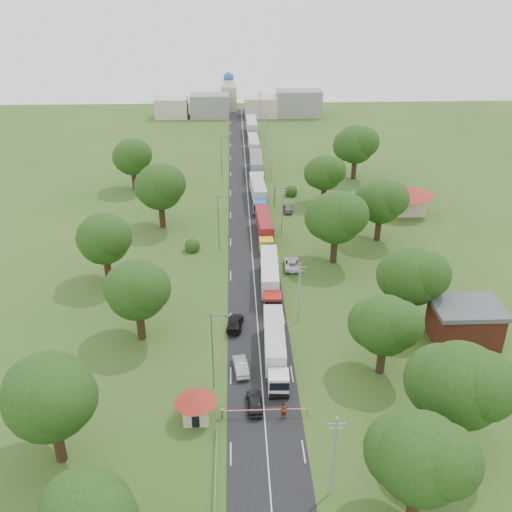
{
  "coord_description": "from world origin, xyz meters",
  "views": [
    {
      "loc": [
        -2.76,
        -71.05,
        42.85
      ],
      "look_at": [
        0.36,
        6.76,
        3.0
      ],
      "focal_mm": 40.0,
      "sensor_mm": 36.0,
      "label": 1
    }
  ],
  "objects_px": {
    "truck_0": "(275,346)",
    "car_lane_mid": "(241,366)",
    "info_sign": "(275,191)",
    "guard_booth": "(196,403)",
    "pedestrian_near": "(284,411)",
    "boom_barrier": "(252,411)",
    "car_lane_front": "(255,402)"
  },
  "relations": [
    {
      "from": "info_sign",
      "to": "guard_booth",
      "type": "bearing_deg",
      "value": -101.68
    },
    {
      "from": "boom_barrier",
      "to": "info_sign",
      "type": "distance_m",
      "value": 60.39
    },
    {
      "from": "pedestrian_near",
      "to": "car_lane_front",
      "type": "bearing_deg",
      "value": 124.39
    },
    {
      "from": "guard_booth",
      "to": "truck_0",
      "type": "xyz_separation_m",
      "value": [
        8.94,
        9.73,
        -0.12
      ]
    },
    {
      "from": "pedestrian_near",
      "to": "boom_barrier",
      "type": "bearing_deg",
      "value": 150.19
    },
    {
      "from": "guard_booth",
      "to": "car_lane_mid",
      "type": "xyz_separation_m",
      "value": [
        4.8,
        7.8,
        -1.44
      ]
    },
    {
      "from": "truck_0",
      "to": "car_lane_mid",
      "type": "relative_size",
      "value": 3.18
    },
    {
      "from": "info_sign",
      "to": "car_lane_mid",
      "type": "height_order",
      "value": "info_sign"
    },
    {
      "from": "boom_barrier",
      "to": "guard_booth",
      "type": "distance_m",
      "value": 5.98
    },
    {
      "from": "boom_barrier",
      "to": "pedestrian_near",
      "type": "xyz_separation_m",
      "value": [
        3.36,
        -0.32,
        0.09
      ]
    },
    {
      "from": "info_sign",
      "to": "car_lane_front",
      "type": "xyz_separation_m",
      "value": [
        -6.2,
        -58.5,
        -2.29
      ]
    },
    {
      "from": "pedestrian_near",
      "to": "car_lane_mid",
      "type": "bearing_deg",
      "value": 94.1
    },
    {
      "from": "truck_0",
      "to": "car_lane_front",
      "type": "relative_size",
      "value": 3.31
    },
    {
      "from": "car_lane_mid",
      "to": "truck_0",
      "type": "bearing_deg",
      "value": -162.27
    },
    {
      "from": "car_lane_mid",
      "to": "pedestrian_near",
      "type": "bearing_deg",
      "value": 111.32
    },
    {
      "from": "boom_barrier",
      "to": "guard_booth",
      "type": "relative_size",
      "value": 2.1
    },
    {
      "from": "boom_barrier",
      "to": "car_lane_front",
      "type": "height_order",
      "value": "car_lane_front"
    },
    {
      "from": "car_lane_front",
      "to": "pedestrian_near",
      "type": "bearing_deg",
      "value": 146.51
    },
    {
      "from": "pedestrian_near",
      "to": "info_sign",
      "type": "bearing_deg",
      "value": 62.61
    },
    {
      "from": "truck_0",
      "to": "car_lane_front",
      "type": "height_order",
      "value": "truck_0"
    },
    {
      "from": "car_lane_front",
      "to": "pedestrian_near",
      "type": "distance_m",
      "value": 3.52
    },
    {
      "from": "car_lane_front",
      "to": "pedestrian_near",
      "type": "height_order",
      "value": "pedestrian_near"
    },
    {
      "from": "boom_barrier",
      "to": "guard_booth",
      "type": "xyz_separation_m",
      "value": [
        -5.84,
        -0.0,
        1.27
      ]
    },
    {
      "from": "info_sign",
      "to": "pedestrian_near",
      "type": "bearing_deg",
      "value": -93.04
    },
    {
      "from": "car_lane_mid",
      "to": "boom_barrier",
      "type": "bearing_deg",
      "value": 90.5
    },
    {
      "from": "info_sign",
      "to": "pedestrian_near",
      "type": "xyz_separation_m",
      "value": [
        -3.2,
        -60.32,
        -2.03
      ]
    },
    {
      "from": "car_lane_mid",
      "to": "guard_booth",
      "type": "bearing_deg",
      "value": 51.29
    },
    {
      "from": "boom_barrier",
      "to": "car_lane_mid",
      "type": "relative_size",
      "value": 2.11
    },
    {
      "from": "boom_barrier",
      "to": "guard_booth",
      "type": "bearing_deg",
      "value": -179.99
    },
    {
      "from": "truck_0",
      "to": "pedestrian_near",
      "type": "relative_size",
      "value": 7.13
    },
    {
      "from": "info_sign",
      "to": "pedestrian_near",
      "type": "relative_size",
      "value": 2.1
    },
    {
      "from": "guard_booth",
      "to": "car_lane_mid",
      "type": "height_order",
      "value": "guard_booth"
    }
  ]
}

